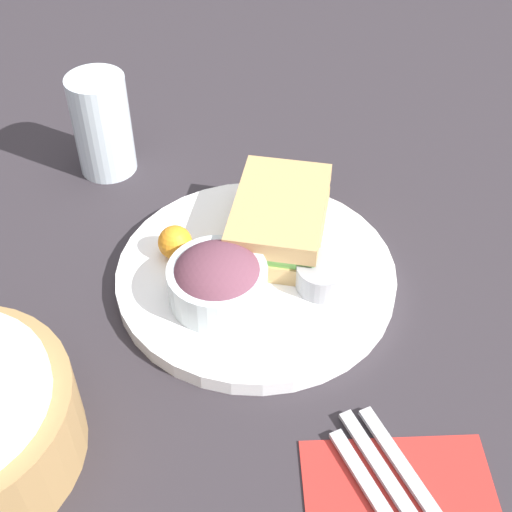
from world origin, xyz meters
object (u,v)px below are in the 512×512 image
plate (256,275)px  dressing_cup (322,276)px  sandwich (280,219)px  fork (422,495)px  salad_bowl (218,280)px  drink_glass (102,125)px  knife (404,504)px

plate → dressing_cup: dressing_cup is taller
sandwich → fork: (-0.31, -0.10, -0.04)m
sandwich → salad_bowl: 0.11m
sandwich → drink_glass: 0.27m
sandwich → drink_glass: size_ratio=1.26×
sandwich → fork: sandwich is taller
plate → fork: plate is taller
plate → salad_bowl: salad_bowl is taller
plate → drink_glass: 0.28m
drink_glass → fork: drink_glass is taller
drink_glass → knife: size_ratio=0.67×
plate → drink_glass: size_ratio=2.32×
plate → knife: bearing=-157.4°
dressing_cup → fork: dressing_cup is taller
knife → salad_bowl: bearing=-168.9°
sandwich → fork: bearing=-162.2°
dressing_cup → fork: (-0.23, -0.06, -0.03)m
plate → fork: size_ratio=1.64×
salad_bowl → fork: bearing=-142.6°
salad_bowl → fork: salad_bowl is taller
dressing_cup → drink_glass: bearing=46.1°
sandwich → dressing_cup: bearing=-153.0°
sandwich → salad_bowl: (-0.09, 0.07, -0.00)m
salad_bowl → knife: bearing=-146.2°
plate → knife: size_ratio=1.56×
dressing_cup → drink_glass: drink_glass is taller
salad_bowl → drink_glass: (0.25, 0.14, 0.02)m
sandwich → plate: bearing=151.0°
sandwich → knife: 0.33m
fork → dressing_cup: bearing=171.8°
plate → fork: 0.29m
salad_bowl → knife: salad_bowl is taller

